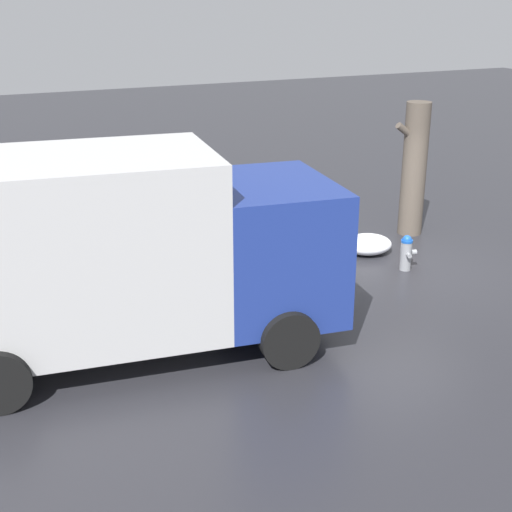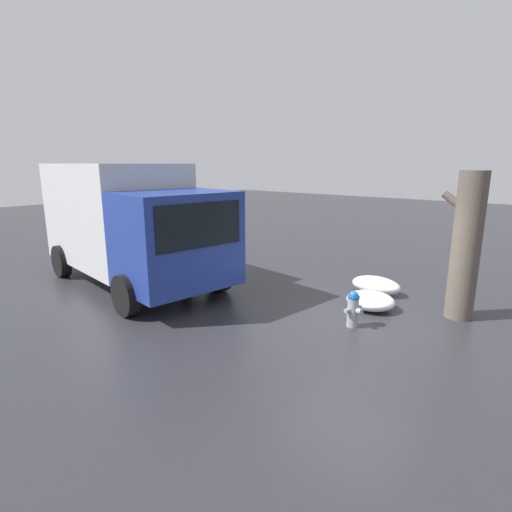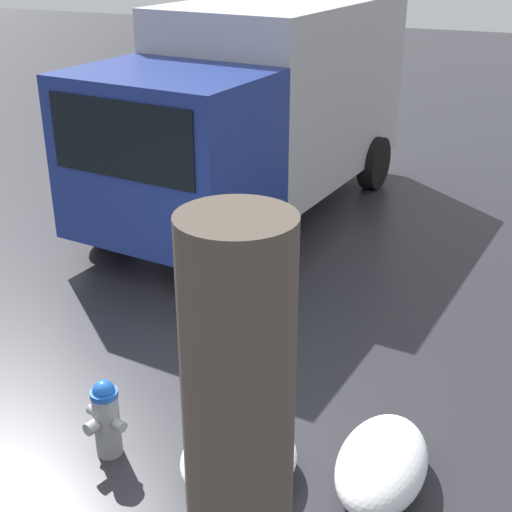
{
  "view_description": "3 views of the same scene",
  "coord_description": "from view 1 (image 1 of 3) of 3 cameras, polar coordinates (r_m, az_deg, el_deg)",
  "views": [
    {
      "loc": [
        8.29,
        10.97,
        5.33
      ],
      "look_at": [
        3.21,
        -0.22,
        0.72
      ],
      "focal_mm": 50.0,
      "sensor_mm": 36.0,
      "label": 1
    },
    {
      "loc": [
        -3.31,
        6.87,
        3.15
      ],
      "look_at": [
        2.47,
        0.03,
        1.07
      ],
      "focal_mm": 28.0,
      "sensor_mm": 36.0,
      "label": 2
    },
    {
      "loc": [
        -4.04,
        -3.05,
        4.13
      ],
      "look_at": [
        2.82,
        -0.2,
        0.71
      ],
      "focal_mm": 50.0,
      "sensor_mm": 36.0,
      "label": 3
    }
  ],
  "objects": [
    {
      "name": "tree_trunk",
      "position": [
        16.58,
        12.52,
        6.82
      ],
      "size": [
        0.84,
        0.55,
        3.02
      ],
      "color": "brown",
      "rests_on": "ground_plane"
    },
    {
      "name": "pedestrian",
      "position": [
        11.8,
        -1.53,
        -0.92
      ],
      "size": [
        0.4,
        0.4,
        1.85
      ],
      "rotation": [
        0.0,
        0.0,
        2.05
      ],
      "color": "#23232D",
      "rests_on": "ground_plane"
    },
    {
      "name": "ground_plane",
      "position": [
        14.75,
        11.81,
        -1.07
      ],
      "size": [
        60.0,
        60.0,
        0.0
      ],
      "primitive_type": "plane",
      "color": "#28282D"
    },
    {
      "name": "fire_hydrant",
      "position": [
        14.62,
        11.94,
        0.3
      ],
      "size": [
        0.34,
        0.43,
        0.73
      ],
      "rotation": [
        0.0,
        0.0,
        2.87
      ],
      "color": "gray",
      "rests_on": "ground_plane"
    },
    {
      "name": "snow_pile_curbside",
      "position": [
        16.18,
        5.75,
        2.03
      ],
      "size": [
        1.22,
        0.71,
        0.43
      ],
      "color": "white",
      "rests_on": "ground_plane"
    },
    {
      "name": "delivery_truck",
      "position": [
        10.81,
        -10.66,
        0.55
      ],
      "size": [
        6.49,
        3.32,
        3.15
      ],
      "rotation": [
        0.0,
        0.0,
        1.45
      ],
      "color": "navy",
      "rests_on": "ground_plane"
    },
    {
      "name": "snow_pile_by_hydrant",
      "position": [
        15.48,
        8.92,
        0.94
      ],
      "size": [
        1.06,
        0.94,
        0.39
      ],
      "color": "white",
      "rests_on": "ground_plane"
    }
  ]
}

